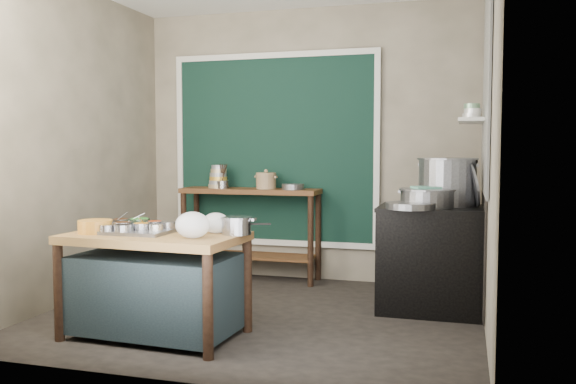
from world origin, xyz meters
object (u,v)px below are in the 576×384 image
(back_counter, at_px, (251,234))
(steamer, at_px, (427,198))
(prep_table, at_px, (155,285))
(yellow_basin, at_px, (95,227))
(ceramic_crock, at_px, (266,182))
(condiment_tray, at_px, (134,231))
(saucepan, at_px, (236,226))
(utensil_cup, at_px, (223,185))
(stock_pot, at_px, (447,182))
(stove_block, at_px, (434,260))

(back_counter, relative_size, steamer, 3.09)
(prep_table, relative_size, yellow_basin, 5.13)
(back_counter, xyz_separation_m, ceramic_crock, (0.18, -0.03, 0.55))
(condiment_tray, xyz_separation_m, yellow_basin, (-0.25, -0.11, 0.03))
(saucepan, height_order, utensil_cup, utensil_cup)
(utensil_cup, xyz_separation_m, stock_pot, (2.27, -0.55, 0.09))
(prep_table, distance_m, saucepan, 0.74)
(ceramic_crock, bearing_deg, stove_block, -22.21)
(condiment_tray, bearing_deg, stove_block, 31.74)
(stove_block, bearing_deg, steamer, -129.86)
(yellow_basin, bearing_deg, condiment_tray, 22.68)
(saucepan, bearing_deg, yellow_basin, 179.53)
(utensil_cup, bearing_deg, stock_pot, -13.60)
(back_counter, bearing_deg, steamer, -23.61)
(condiment_tray, relative_size, saucepan, 2.47)
(prep_table, relative_size, stock_pot, 2.43)
(prep_table, height_order, condiment_tray, condiment_tray)
(condiment_tray, height_order, ceramic_crock, ceramic_crock)
(stove_block, xyz_separation_m, condiment_tray, (-2.07, -1.28, 0.34))
(back_counter, relative_size, yellow_basin, 5.95)
(prep_table, distance_m, condiment_tray, 0.43)
(steamer, bearing_deg, stove_block, 50.14)
(back_counter, xyz_separation_m, stove_block, (1.90, -0.73, -0.05))
(utensil_cup, bearing_deg, yellow_basin, -94.03)
(ceramic_crock, height_order, stock_pot, stock_pot)
(yellow_basin, distance_m, utensil_cup, 2.08)
(prep_table, height_order, yellow_basin, yellow_basin)
(condiment_tray, bearing_deg, prep_table, -5.52)
(stock_pot, relative_size, steamer, 1.10)
(utensil_cup, bearing_deg, condiment_tray, -86.83)
(utensil_cup, xyz_separation_m, steamer, (2.12, -0.75, -0.03))
(condiment_tray, distance_m, ceramic_crock, 2.03)
(stove_block, bearing_deg, utensil_cup, 162.84)
(back_counter, relative_size, ceramic_crock, 6.63)
(back_counter, xyz_separation_m, yellow_basin, (-0.43, -2.12, 0.32))
(condiment_tray, relative_size, yellow_basin, 2.32)
(utensil_cup, relative_size, steamer, 0.28)
(condiment_tray, relative_size, ceramic_crock, 2.58)
(utensil_cup, relative_size, stock_pot, 0.25)
(utensil_cup, bearing_deg, steamer, -19.41)
(utensil_cup, bearing_deg, back_counter, 11.25)
(condiment_tray, bearing_deg, yellow_basin, -157.32)
(prep_table, xyz_separation_m, back_counter, (0.00, 2.03, 0.10))
(ceramic_crock, distance_m, steamer, 1.83)
(saucepan, bearing_deg, condiment_tray, 175.91)
(stock_pot, xyz_separation_m, steamer, (-0.15, -0.20, -0.13))
(saucepan, distance_m, steamer, 1.67)
(saucepan, bearing_deg, stock_pot, 29.27)
(prep_table, distance_m, ceramic_crock, 2.11)
(condiment_tray, distance_m, utensil_cup, 1.97)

